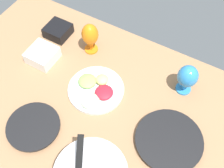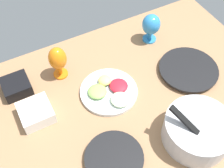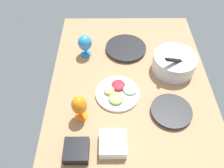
% 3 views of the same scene
% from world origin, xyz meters
% --- Properties ---
extents(ground_plane, '(1.60, 1.04, 0.04)m').
position_xyz_m(ground_plane, '(0.00, 0.00, -0.02)').
color(ground_plane, '#99704C').
extents(dinner_plate_left, '(0.30, 0.30, 0.03)m').
position_xyz_m(dinner_plate_left, '(-0.40, -0.02, 0.01)').
color(dinner_plate_left, '#4C4C51').
rests_on(dinner_plate_left, ground_plane).
extents(dinner_plate_right, '(0.24, 0.24, 0.03)m').
position_xyz_m(dinner_plate_right, '(0.15, 0.23, 0.01)').
color(dinner_plate_right, '#4C4C51').
rests_on(dinner_plate_right, ground_plane).
extents(mixing_bowl, '(0.28, 0.28, 0.19)m').
position_xyz_m(mixing_bowl, '(-0.20, 0.30, 0.06)').
color(mixing_bowl, silver).
rests_on(mixing_bowl, ground_plane).
extents(fruit_platter, '(0.28, 0.28, 0.05)m').
position_xyz_m(fruit_platter, '(0.02, -0.08, 0.02)').
color(fruit_platter, silver).
rests_on(fruit_platter, ground_plane).
extents(hurricane_glass_blue, '(0.10, 0.10, 0.17)m').
position_xyz_m(hurricane_glass_blue, '(-0.35, -0.31, 0.10)').
color(hurricane_glass_blue, '#2E84C8').
rests_on(hurricane_glass_blue, ground_plane).
extents(hurricane_glass_orange, '(0.09, 0.09, 0.18)m').
position_xyz_m(hurricane_glass_orange, '(0.18, -0.30, 0.11)').
color(hurricane_glass_orange, orange).
rests_on(hurricane_glass_orange, ground_plane).
extents(square_bowl_white, '(0.14, 0.14, 0.06)m').
position_xyz_m(square_bowl_white, '(0.37, -0.12, 0.04)').
color(square_bowl_white, white).
rests_on(square_bowl_white, ground_plane).
extents(square_bowl_black, '(0.13, 0.13, 0.06)m').
position_xyz_m(square_bowl_black, '(0.40, -0.30, 0.03)').
color(square_bowl_black, black).
rests_on(square_bowl_black, ground_plane).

